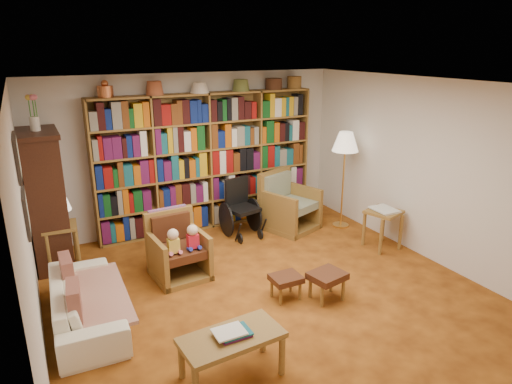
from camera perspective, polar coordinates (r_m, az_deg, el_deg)
floor at (r=5.79m, az=1.13°, el=-12.17°), size 5.00×5.00×0.00m
ceiling at (r=5.03m, az=1.31°, el=13.34°), size 5.00×5.00×0.00m
wall_back at (r=7.49m, az=-7.91°, el=4.99°), size 5.00×0.00×5.00m
wall_front at (r=3.47m, az=21.63°, el=-11.85°), size 5.00×0.00×5.00m
wall_left at (r=4.71m, az=-26.78°, el=-4.62°), size 0.00×5.00×5.00m
wall_right at (r=6.78m, az=20.19°, el=2.69°), size 0.00×5.00×5.00m
bookshelf at (r=7.42m, az=-5.98°, el=4.31°), size 3.60×0.30×2.42m
curio_cabinet at (r=6.70m, az=-24.78°, el=-0.70°), size 0.50×0.95×2.40m
framed_pictures at (r=4.88m, az=-27.22°, el=0.74°), size 0.03×0.52×0.97m
sofa at (r=5.40m, az=-20.50°, el=-12.74°), size 1.73×0.73×0.50m
sofa_throw at (r=5.38m, az=-20.02°, el=-12.18°), size 0.79×1.43×0.04m
cushion_left at (r=5.61m, az=-22.52°, el=-9.46°), size 0.13×0.39×0.38m
cushion_right at (r=4.99m, az=-21.72°, el=-12.88°), size 0.16×0.40×0.39m
side_table_lamp at (r=6.61m, az=-23.21°, el=-5.15°), size 0.46×0.46×0.64m
table_lamp at (r=6.45m, az=-23.74°, el=-1.10°), size 0.36×0.36×0.49m
armchair_leather at (r=6.10m, az=-9.86°, el=-7.08°), size 0.72×0.76×0.85m
armchair_sage at (r=7.57m, az=3.90°, el=-1.78°), size 1.02×1.02×0.94m
wheelchair at (r=7.27m, az=-1.98°, el=-2.16°), size 0.53×0.72×0.90m
floor_lamp at (r=7.43m, az=11.10°, el=5.71°), size 0.42×0.42×1.60m
side_table_papers at (r=6.98m, az=15.62°, el=-3.09°), size 0.57×0.57×0.62m
footstool_a at (r=5.51m, az=3.76°, el=-10.92°), size 0.35×0.30×0.30m
footstool_b at (r=5.54m, az=8.89°, el=-10.54°), size 0.46×0.42×0.34m
coffee_table at (r=4.30m, az=-3.06°, el=-18.10°), size 0.95×0.53×0.48m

